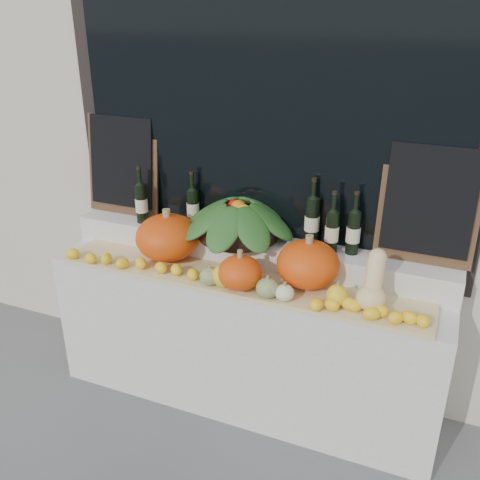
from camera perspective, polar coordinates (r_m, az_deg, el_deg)
name	(u,v)px	position (r m, az deg, el deg)	size (l,w,h in m)	color
storefront_facade	(293,10)	(3.37, 5.63, 23.20)	(7.00, 0.94, 4.50)	beige
display_sill	(245,338)	(3.28, 0.51, -10.36)	(2.30, 0.55, 0.88)	silver
rear_tier	(255,250)	(3.14, 1.57, -1.09)	(2.30, 0.25, 0.16)	silver
straw_bedding	(237,281)	(2.95, -0.37, -4.41)	(2.10, 0.32, 0.03)	tan
pumpkin_left	(168,237)	(3.14, -7.70, 0.30)	(0.38, 0.38, 0.27)	#E54A0C
pumpkin_right	(308,264)	(2.84, 7.27, -2.57)	(0.33, 0.33, 0.25)	#E54A0C
pumpkin_center	(240,273)	(2.81, -0.01, -3.51)	(0.24, 0.24, 0.18)	#E54A0C
butternut_squash	(373,285)	(2.71, 13.99, -4.72)	(0.15, 0.21, 0.29)	#F0CC8D
decorative_gourds	(258,284)	(2.78, 1.98, -4.75)	(0.79, 0.17, 0.15)	#37611D
lemon_heap	(228,283)	(2.84, -1.24, -4.61)	(2.20, 0.16, 0.06)	yellow
produce_bowl	(238,219)	(3.08, -0.17, 2.28)	(0.71, 0.71, 0.23)	black
wine_bottle_far_left	(141,203)	(3.34, -10.47, 3.94)	(0.08, 0.08, 0.36)	black
wine_bottle_near_left	(193,207)	(3.25, -5.04, 3.53)	(0.08, 0.08, 0.34)	black
wine_bottle_tall	(312,221)	(3.00, 7.69, 2.06)	(0.08, 0.08, 0.39)	black
wine_bottle_near_right	(332,231)	(2.94, 9.78, 0.98)	(0.08, 0.08, 0.35)	black
wine_bottle_far_right	(353,232)	(2.93, 12.00, 0.87)	(0.08, 0.08, 0.36)	black
chalkboard_left	(122,164)	(3.46, -12.47, 7.92)	(0.50, 0.10, 0.62)	#4C331E
chalkboard_right	(429,203)	(2.88, 19.54, 3.70)	(0.50, 0.10, 0.62)	#4C331E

